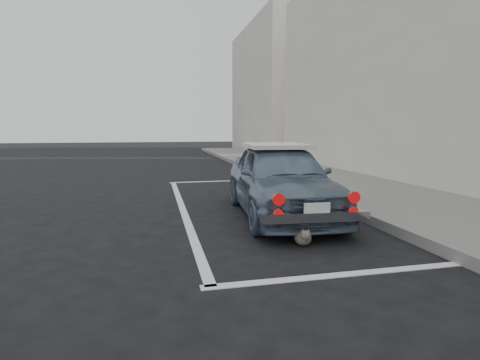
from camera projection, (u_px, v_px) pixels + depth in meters
The scene contains 8 objects.
ground at pixel (285, 261), 4.15m from camera, with size 80.00×80.00×0.00m, color black.
sidewalk at pixel (415, 206), 6.78m from camera, with size 2.80×40.00×0.15m, color slate.
building_far at pixel (274, 90), 24.33m from camera, with size 3.50×10.00×8.00m, color #BBB3A9.
pline_rear at pixel (348, 274), 3.77m from camera, with size 3.00×0.12×0.01m, color silver.
pline_front at pixel (223, 181), 10.53m from camera, with size 3.00×0.12×0.01m, color silver.
pline_side at pixel (183, 209), 6.84m from camera, with size 0.12×7.00×0.01m, color silver.
retro_coupe at pixel (280, 179), 6.32m from camera, with size 1.74×3.73×1.23m.
cat at pixel (303, 236), 4.71m from camera, with size 0.26×0.47×0.26m.
Camera 1 is at (-1.37, -3.78, 1.46)m, focal length 28.00 mm.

